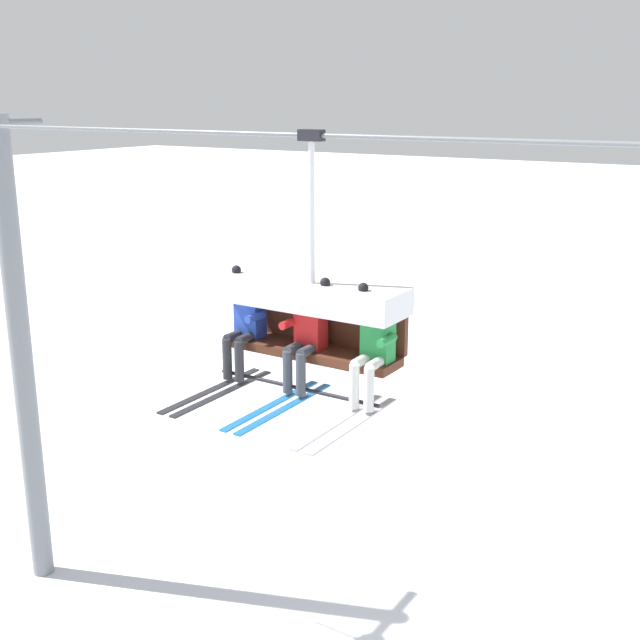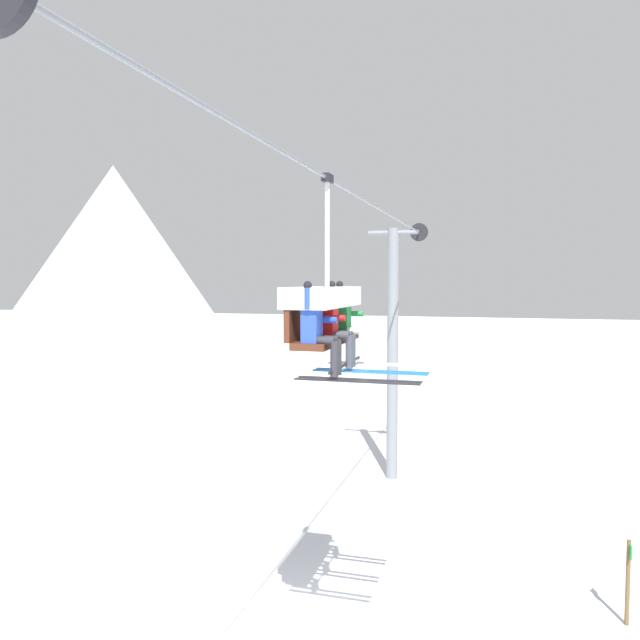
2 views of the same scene
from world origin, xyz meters
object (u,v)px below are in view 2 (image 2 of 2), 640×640
object	(u,v)px
skier_blue	(320,329)
skier_red	(336,325)
skier_green	(350,321)
lift_tower_far	(393,347)
chairlift_chair	(322,306)
trail_sign	(628,577)

from	to	relation	value
skier_blue	skier_red	distance (m)	0.86
skier_green	lift_tower_far	bearing A→B (deg)	5.37
skier_green	chairlift_chair	bearing A→B (deg)	165.83
skier_blue	trail_sign	xyz separation A→B (m)	(4.19, -4.67, -4.78)
lift_tower_far	skier_green	xyz separation A→B (m)	(-9.81, -0.92, 1.46)
chairlift_chair	skier_blue	size ratio (longest dim) A/B	1.65
skier_blue	skier_red	bearing A→B (deg)	0.00
skier_green	trail_sign	xyz separation A→B (m)	(2.49, -4.67, -4.78)
lift_tower_far	chairlift_chair	size ratio (longest dim) A/B	2.90
lift_tower_far	chairlift_chair	distance (m)	10.83
skier_green	trail_sign	size ratio (longest dim) A/B	1.06
skier_red	trail_sign	xyz separation A→B (m)	(3.34, -4.67, -4.78)
trail_sign	skier_blue	bearing A→B (deg)	131.90
trail_sign	chairlift_chair	bearing A→B (deg)	124.34
skier_blue	skier_green	distance (m)	1.70
skier_red	chairlift_chair	bearing A→B (deg)	90.89
skier_green	trail_sign	world-z (taller)	skier_green
skier_blue	lift_tower_far	bearing A→B (deg)	4.58
lift_tower_far	chairlift_chair	xyz separation A→B (m)	(-10.66, -0.71, 1.74)
skier_blue	skier_red	world-z (taller)	same
lift_tower_far	chairlift_chair	world-z (taller)	lift_tower_far
skier_red	trail_sign	distance (m)	7.47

